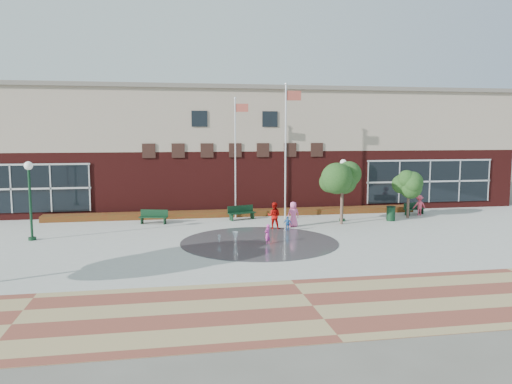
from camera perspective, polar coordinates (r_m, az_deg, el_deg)
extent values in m
plane|color=#666056|center=(23.86, 1.68, -7.33)|extent=(120.00, 120.00, 0.00)
cube|color=#A8A8A0|center=(27.69, 0.00, -5.34)|extent=(46.00, 18.00, 0.01)
cube|color=brown|center=(17.36, 6.49, -12.84)|extent=(46.00, 6.00, 0.01)
cylinder|color=#383A3D|center=(26.73, 0.37, -5.78)|extent=(8.40, 8.40, 0.01)
cube|color=#481311|center=(40.59, -3.32, 1.72)|extent=(44.00, 10.00, 4.50)
cube|color=tan|center=(40.45, -3.36, 8.09)|extent=(44.00, 10.00, 4.50)
cube|color=slate|center=(40.56, -3.38, 11.34)|extent=(44.40, 10.40, 0.30)
cube|color=black|center=(36.80, -26.20, 0.30)|extent=(10.00, 0.12, 3.19)
cube|color=black|center=(40.46, 19.19, 1.15)|extent=(10.00, 0.12, 3.19)
cube|color=black|center=(35.22, -6.49, 8.32)|extent=(1.10, 0.10, 1.10)
cube|color=black|center=(35.89, 1.59, 8.34)|extent=(1.10, 0.10, 1.10)
cube|color=maroon|center=(35.07, -2.16, -2.78)|extent=(26.00, 1.20, 0.40)
cylinder|color=white|center=(33.90, -2.38, 3.76)|extent=(0.10, 0.10, 8.08)
sphere|color=white|center=(33.93, -2.41, 10.68)|extent=(0.16, 0.16, 0.16)
cube|color=#AC483A|center=(33.91, -1.65, 9.60)|extent=(0.88, 0.11, 0.54)
cylinder|color=white|center=(33.56, 3.39, 4.48)|extent=(0.11, 0.11, 8.96)
sphere|color=white|center=(33.68, 3.44, 12.22)|extent=(0.18, 0.18, 0.18)
cube|color=#AC483A|center=(33.73, 4.31, 10.93)|extent=(1.03, 0.05, 0.63)
cylinder|color=#11331D|center=(29.51, -24.37, -1.39)|extent=(0.14, 0.14, 3.87)
cylinder|color=#11331D|center=(29.81, -24.20, -4.90)|extent=(0.41, 0.41, 0.18)
sphere|color=white|center=(29.30, -24.58, 2.75)|extent=(0.46, 0.46, 0.46)
cylinder|color=#11331D|center=(33.23, 9.87, -0.19)|extent=(0.13, 0.13, 3.69)
cylinder|color=#11331D|center=(33.49, 9.81, -3.18)|extent=(0.39, 0.39, 0.17)
sphere|color=white|center=(33.05, 9.94, 3.32)|extent=(0.43, 0.43, 0.43)
cube|color=#11331D|center=(32.64, -11.65, -2.83)|extent=(1.87, 0.96, 0.06)
cube|color=#11331D|center=(32.81, -11.54, -2.37)|extent=(1.75, 0.53, 0.45)
cube|color=#11331D|center=(33.46, -1.62, -2.41)|extent=(1.97, 1.12, 0.06)
cube|color=#11331D|center=(33.63, -1.80, -1.95)|extent=(1.82, 0.67, 0.48)
cube|color=#11331D|center=(37.29, 17.65, -1.86)|extent=(1.76, 1.09, 0.06)
cube|color=#11331D|center=(37.39, 17.41, -1.49)|extent=(1.60, 0.69, 0.43)
cylinder|color=#11331D|center=(34.25, 15.15, -2.44)|extent=(0.56, 0.56, 0.94)
cylinder|color=black|center=(34.18, 15.18, -1.63)|extent=(0.60, 0.60, 0.06)
cylinder|color=#4D362C|center=(32.18, 9.77, -1.35)|extent=(0.18, 0.18, 2.65)
cylinder|color=#4D362C|center=(35.57, 16.99, -1.26)|extent=(0.18, 0.18, 2.05)
cone|color=white|center=(26.49, -2.37, -5.91)|extent=(0.31, 0.31, 0.60)
cone|color=white|center=(26.47, -4.22, -5.93)|extent=(0.19, 0.19, 0.43)
imported|color=#E13FAE|center=(26.20, 1.32, -4.86)|extent=(0.46, 0.45, 1.07)
imported|color=#B50C08|center=(30.26, 2.08, -2.73)|extent=(0.96, 0.85, 1.64)
imported|color=pink|center=(31.07, 4.28, -2.56)|extent=(0.83, 0.60, 1.57)
imported|color=#2461AF|center=(29.79, 3.64, -3.64)|extent=(0.55, 0.44, 0.88)
imported|color=#F14867|center=(37.06, 18.16, -1.46)|extent=(0.95, 0.56, 1.45)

